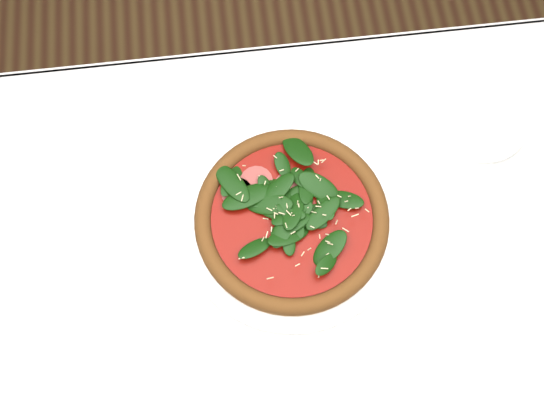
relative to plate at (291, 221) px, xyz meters
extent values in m
plane|color=brown|center=(-0.05, -0.09, -0.76)|extent=(6.00, 6.00, 0.00)
cube|color=silver|center=(-0.05, -0.09, -0.03)|extent=(1.20, 0.80, 0.04)
cylinder|color=#482B1D|center=(-0.59, 0.25, -0.40)|extent=(0.06, 0.06, 0.71)
cylinder|color=#482B1D|center=(0.49, 0.25, -0.40)|extent=(0.06, 0.06, 0.71)
cube|color=silver|center=(-0.05, 0.31, -0.12)|extent=(1.20, 0.01, 0.22)
cylinder|color=white|center=(0.00, 0.00, 0.00)|extent=(0.33, 0.33, 0.01)
torus|color=white|center=(0.00, 0.00, 0.00)|extent=(0.33, 0.33, 0.01)
cylinder|color=#9C6025|center=(0.00, 0.00, 0.01)|extent=(0.30, 0.30, 0.01)
torus|color=#985823|center=(0.00, 0.00, 0.02)|extent=(0.31, 0.31, 0.02)
cylinder|color=#870D04|center=(0.00, 0.00, 0.02)|extent=(0.25, 0.25, 0.00)
cylinder|color=#A24641|center=(0.00, 0.00, 0.02)|extent=(0.22, 0.22, 0.00)
ellipsoid|color=#0D3309|center=(0.00, 0.00, 0.03)|extent=(0.24, 0.24, 0.02)
cylinder|color=beige|center=(0.00, 0.00, 0.04)|extent=(0.22, 0.22, 0.00)
cylinder|color=white|center=(0.32, 0.13, 0.00)|extent=(0.14, 0.14, 0.01)
torus|color=white|center=(0.32, 0.13, 0.00)|extent=(0.14, 0.14, 0.01)
camera|label=1|loc=(-0.06, -0.28, 0.86)|focal=40.00mm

